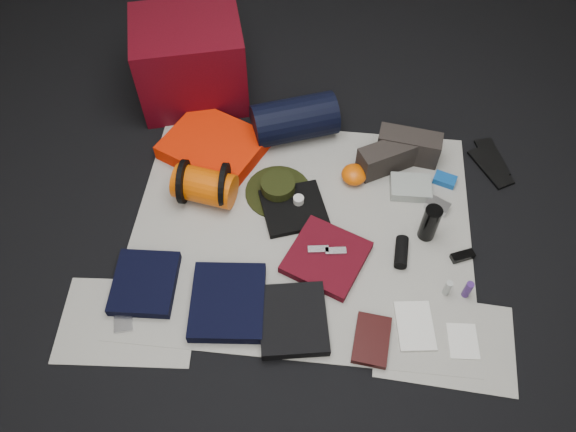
# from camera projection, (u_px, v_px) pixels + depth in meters

# --- Properties ---
(floor) EXTENTS (4.50, 4.50, 0.02)m
(floor) POSITION_uv_depth(u_px,v_px,m) (301.00, 230.00, 2.69)
(floor) COLOR black
(floor) RESTS_ON ground
(newspaper_mat) EXTENTS (1.60, 1.30, 0.01)m
(newspaper_mat) POSITION_uv_depth(u_px,v_px,m) (302.00, 229.00, 2.68)
(newspaper_mat) COLOR beige
(newspaper_mat) RESTS_ON floor
(newspaper_sheet_front_left) EXTENTS (0.61, 0.44, 0.00)m
(newspaper_sheet_front_left) POSITION_uv_depth(u_px,v_px,m) (128.00, 321.00, 2.41)
(newspaper_sheet_front_left) COLOR beige
(newspaper_sheet_front_left) RESTS_ON floor
(newspaper_sheet_front_right) EXTENTS (0.60, 0.43, 0.00)m
(newspaper_sheet_front_right) POSITION_uv_depth(u_px,v_px,m) (444.00, 341.00, 2.36)
(newspaper_sheet_front_right) COLOR beige
(newspaper_sheet_front_right) RESTS_ON floor
(red_cabinet) EXTENTS (0.67, 0.60, 0.47)m
(red_cabinet) POSITION_uv_depth(u_px,v_px,m) (191.00, 61.00, 3.02)
(red_cabinet) COLOR #4E050F
(red_cabinet) RESTS_ON floor
(sleeping_pad) EXTENTS (0.59, 0.55, 0.09)m
(sleeping_pad) POSITION_uv_depth(u_px,v_px,m) (214.00, 146.00, 2.92)
(sleeping_pad) COLOR #F22402
(sleeping_pad) RESTS_ON newspaper_mat
(stuff_sack) EXTENTS (0.32, 0.22, 0.17)m
(stuff_sack) POSITION_uv_depth(u_px,v_px,m) (205.00, 186.00, 2.71)
(stuff_sack) COLOR #D75003
(stuff_sack) RESTS_ON newspaper_mat
(sack_strap_left) EXTENTS (0.02, 0.22, 0.22)m
(sack_strap_left) POSITION_uv_depth(u_px,v_px,m) (184.00, 182.00, 2.70)
(sack_strap_left) COLOR black
(sack_strap_left) RESTS_ON newspaper_mat
(sack_strap_right) EXTENTS (0.03, 0.22, 0.22)m
(sack_strap_right) POSITION_uv_depth(u_px,v_px,m) (225.00, 185.00, 2.69)
(sack_strap_right) COLOR black
(sack_strap_right) RESTS_ON newspaper_mat
(navy_duffel) EXTENTS (0.49, 0.37, 0.23)m
(navy_duffel) POSITION_uv_depth(u_px,v_px,m) (294.00, 120.00, 2.93)
(navy_duffel) COLOR black
(navy_duffel) RESTS_ON newspaper_mat
(boonie_brim) EXTENTS (0.41, 0.41, 0.01)m
(boonie_brim) POSITION_uv_depth(u_px,v_px,m) (278.00, 192.00, 2.80)
(boonie_brim) COLOR black
(boonie_brim) RESTS_ON newspaper_mat
(boonie_crown) EXTENTS (0.17, 0.17, 0.07)m
(boonie_crown) POSITION_uv_depth(u_px,v_px,m) (278.00, 187.00, 2.76)
(boonie_crown) COLOR black
(boonie_crown) RESTS_ON boonie_brim
(hiking_boot_left) EXTENTS (0.32, 0.25, 0.15)m
(hiking_boot_left) POSITION_uv_depth(u_px,v_px,m) (388.00, 157.00, 2.83)
(hiking_boot_left) COLOR #2B2522
(hiking_boot_left) RESTS_ON newspaper_mat
(hiking_boot_right) EXTENTS (0.33, 0.16, 0.16)m
(hiking_boot_right) POSITION_uv_depth(u_px,v_px,m) (409.00, 146.00, 2.87)
(hiking_boot_right) COLOR #2B2522
(hiking_boot_right) RESTS_ON newspaper_mat
(flip_flop_left) EXTENTS (0.22, 0.28, 0.02)m
(flip_flop_left) POSITION_uv_depth(u_px,v_px,m) (490.00, 167.00, 2.89)
(flip_flop_left) COLOR black
(flip_flop_left) RESTS_ON floor
(flip_flop_right) EXTENTS (0.17, 0.27, 0.01)m
(flip_flop_right) POSITION_uv_depth(u_px,v_px,m) (492.00, 158.00, 2.93)
(flip_flop_right) COLOR black
(flip_flop_right) RESTS_ON floor
(trousers_navy_a) EXTENTS (0.29, 0.32, 0.05)m
(trousers_navy_a) POSITION_uv_depth(u_px,v_px,m) (145.00, 283.00, 2.48)
(trousers_navy_a) COLOR black
(trousers_navy_a) RESTS_ON newspaper_mat
(trousers_navy_b) EXTENTS (0.34, 0.39, 0.06)m
(trousers_navy_b) POSITION_uv_depth(u_px,v_px,m) (228.00, 302.00, 2.43)
(trousers_navy_b) COLOR black
(trousers_navy_b) RESTS_ON newspaper_mat
(trousers_charcoal) EXTENTS (0.34, 0.37, 0.05)m
(trousers_charcoal) POSITION_uv_depth(u_px,v_px,m) (293.00, 320.00, 2.38)
(trousers_charcoal) COLOR black
(trousers_charcoal) RESTS_ON newspaper_mat
(black_tshirt) EXTENTS (0.37, 0.36, 0.03)m
(black_tshirt) POSITION_uv_depth(u_px,v_px,m) (294.00, 208.00, 2.73)
(black_tshirt) COLOR black
(black_tshirt) RESTS_ON newspaper_mat
(red_shirt) EXTENTS (0.43, 0.43, 0.04)m
(red_shirt) POSITION_uv_depth(u_px,v_px,m) (326.00, 257.00, 2.56)
(red_shirt) COLOR #4B0812
(red_shirt) RESTS_ON newspaper_mat
(orange_stuff_sack) EXTENTS (0.13, 0.13, 0.08)m
(orange_stuff_sack) POSITION_uv_depth(u_px,v_px,m) (354.00, 175.00, 2.81)
(orange_stuff_sack) COLOR #D75003
(orange_stuff_sack) RESTS_ON newspaper_mat
(first_aid_pouch) EXTENTS (0.20, 0.16, 0.05)m
(first_aid_pouch) POSITION_uv_depth(u_px,v_px,m) (411.00, 187.00, 2.79)
(first_aid_pouch) COLOR gray
(first_aid_pouch) RESTS_ON newspaper_mat
(water_bottle) EXTENTS (0.08, 0.08, 0.20)m
(water_bottle) POSITION_uv_depth(u_px,v_px,m) (430.00, 223.00, 2.57)
(water_bottle) COLOR black
(water_bottle) RESTS_ON newspaper_mat
(speaker) EXTENTS (0.07, 0.16, 0.06)m
(speaker) POSITION_uv_depth(u_px,v_px,m) (401.00, 252.00, 2.57)
(speaker) COLOR black
(speaker) RESTS_ON newspaper_mat
(compact_camera) EXTENTS (0.13, 0.11, 0.04)m
(compact_camera) POSITION_uv_depth(u_px,v_px,m) (437.00, 206.00, 2.73)
(compact_camera) COLOR silver
(compact_camera) RESTS_ON newspaper_mat
(cyan_case) EXTENTS (0.13, 0.10, 0.03)m
(cyan_case) POSITION_uv_depth(u_px,v_px,m) (445.00, 180.00, 2.82)
(cyan_case) COLOR #0F4A97
(cyan_case) RESTS_ON newspaper_mat
(toiletry_purple) EXTENTS (0.04, 0.04, 0.10)m
(toiletry_purple) POSITION_uv_depth(u_px,v_px,m) (468.00, 289.00, 2.44)
(toiletry_purple) COLOR #3F2068
(toiletry_purple) RESTS_ON newspaper_mat
(toiletry_clear) EXTENTS (0.04, 0.04, 0.09)m
(toiletry_clear) POSITION_uv_depth(u_px,v_px,m) (448.00, 288.00, 2.45)
(toiletry_clear) COLOR #A4A8A3
(toiletry_clear) RESTS_ON newspaper_mat
(paperback_book) EXTENTS (0.17, 0.24, 0.03)m
(paperback_book) POSITION_uv_depth(u_px,v_px,m) (372.00, 340.00, 2.34)
(paperback_book) COLOR black
(paperback_book) RESTS_ON newspaper_mat
(map_booklet) EXTENTS (0.18, 0.24, 0.01)m
(map_booklet) POSITION_uv_depth(u_px,v_px,m) (415.00, 326.00, 2.39)
(map_booklet) COLOR silver
(map_booklet) RESTS_ON newspaper_mat
(map_printout) EXTENTS (0.13, 0.16, 0.01)m
(map_printout) POSITION_uv_depth(u_px,v_px,m) (463.00, 341.00, 2.35)
(map_printout) COLOR silver
(map_printout) RESTS_ON newspaper_mat
(sunglasses) EXTENTS (0.12, 0.08, 0.03)m
(sunglasses) POSITION_uv_depth(u_px,v_px,m) (462.00, 256.00, 2.57)
(sunglasses) COLOR black
(sunglasses) RESTS_ON newspaper_mat
(key_cluster) EXTENTS (0.10, 0.10, 0.01)m
(key_cluster) POSITION_uv_depth(u_px,v_px,m) (124.00, 323.00, 2.39)
(key_cluster) COLOR silver
(key_cluster) RESTS_ON newspaper_mat
(tape_roll) EXTENTS (0.05, 0.05, 0.04)m
(tape_roll) POSITION_uv_depth(u_px,v_px,m) (299.00, 200.00, 2.71)
(tape_roll) COLOR beige
(tape_roll) RESTS_ON black_tshirt
(energy_bar_a) EXTENTS (0.10, 0.05, 0.01)m
(energy_bar_a) POSITION_uv_depth(u_px,v_px,m) (318.00, 249.00, 2.55)
(energy_bar_a) COLOR silver
(energy_bar_a) RESTS_ON red_shirt
(energy_bar_b) EXTENTS (0.10, 0.05, 0.01)m
(energy_bar_b) POSITION_uv_depth(u_px,v_px,m) (336.00, 251.00, 2.55)
(energy_bar_b) COLOR silver
(energy_bar_b) RESTS_ON red_shirt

